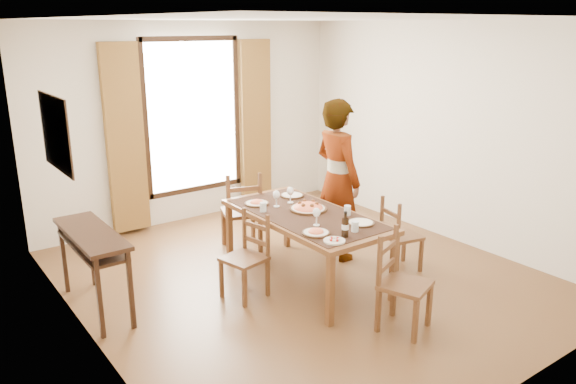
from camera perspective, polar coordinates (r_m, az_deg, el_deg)
ground at (r=6.20m, az=1.43°, el=-8.60°), size 5.00×5.00×0.00m
room_shell at (r=5.82m, az=0.73°, el=5.71°), size 4.60×5.10×2.74m
console_table at (r=5.59m, az=-19.30°, el=-4.91°), size 0.38×1.20×0.80m
dining_table at (r=5.88m, az=1.80°, el=-2.78°), size 0.94×1.90×0.76m
chair_west at (r=5.66m, az=-4.25°, el=-6.75°), size 0.46×0.46×0.86m
chair_north at (r=6.78m, az=-4.71°, el=-2.20°), size 0.56×0.56×0.99m
chair_south at (r=5.16m, az=11.48°, el=-9.24°), size 0.52×0.52×0.91m
chair_east at (r=6.35m, az=11.24°, el=-4.49°), size 0.44×0.44×0.84m
man at (r=6.48m, az=5.05°, el=1.25°), size 0.70×0.48×1.87m
plate_sw at (r=5.29m, az=2.86°, el=-3.99°), size 0.27×0.27×0.05m
plate_se at (r=5.59m, az=7.40°, el=-2.96°), size 0.27×0.27×0.05m
plate_nw at (r=6.15m, az=-3.19°, el=-1.01°), size 0.27×0.27×0.05m
plate_ne at (r=6.42m, az=0.40°, el=-0.21°), size 0.27×0.27×0.05m
pasta_platter at (r=5.95m, az=2.06°, el=-1.38°), size 0.40×0.40×0.10m
caprese_plate at (r=5.12m, az=4.73°, el=-4.84°), size 0.20×0.20×0.04m
wine_glass_a at (r=5.49m, az=2.91°, el=-2.51°), size 0.08×0.08×0.18m
wine_glass_b at (r=6.17m, az=0.24°, el=-0.29°), size 0.08×0.08×0.18m
wine_glass_c at (r=6.04m, az=-1.18°, el=-0.66°), size 0.08×0.08×0.18m
tumbler_a at (r=5.82m, az=6.06°, el=-1.87°), size 0.07×0.07×0.10m
tumbler_b at (r=5.90m, az=-2.54°, el=-1.54°), size 0.07×0.07×0.10m
tumbler_c at (r=5.38m, az=6.82°, el=-3.49°), size 0.07×0.07×0.10m
wine_bottle at (r=5.21m, az=5.84°, el=-3.27°), size 0.07×0.07×0.25m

